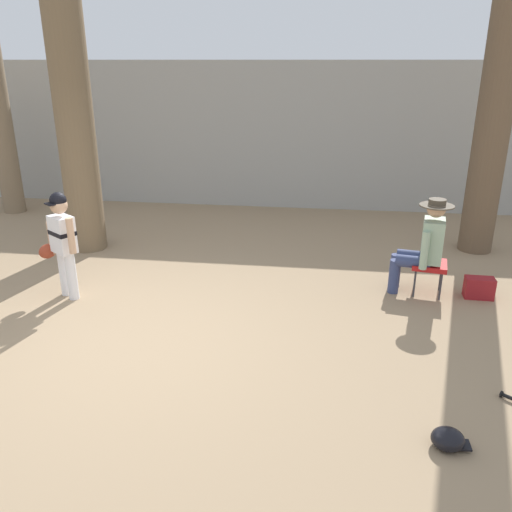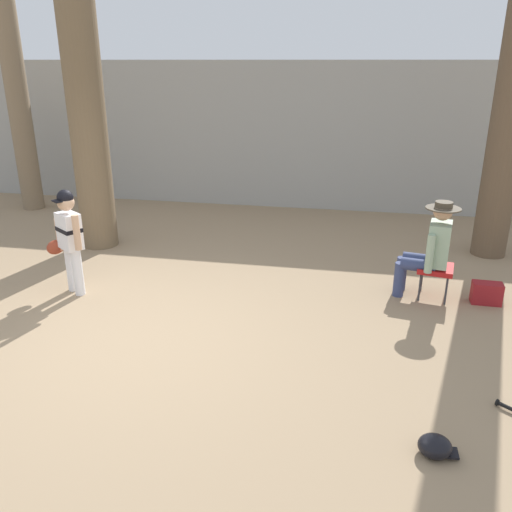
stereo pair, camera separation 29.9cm
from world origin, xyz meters
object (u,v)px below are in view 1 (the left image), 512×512
tree_behind_spectator (498,91)px  batting_helmet_black (448,439)px  folding_stool (429,266)px  handbag_beside_stool (479,288)px  seated_spectator (424,244)px  tree_near_player (70,82)px  young_ballplayer (62,239)px

tree_behind_spectator → batting_helmet_black: 5.28m
tree_behind_spectator → folding_stool: tree_behind_spectator is taller
handbag_beside_stool → seated_spectator: bearing=174.7°
folding_stool → handbag_beside_stool: (0.60, -0.05, -0.23)m
seated_spectator → handbag_beside_stool: seated_spectator is taller
batting_helmet_black → seated_spectator: bearing=85.9°
tree_near_player → handbag_beside_stool: (5.48, -1.09, -2.30)m
tree_near_player → seated_spectator: bearing=-12.1°
handbag_beside_stool → batting_helmet_black: (-0.90, -2.79, -0.06)m
tree_behind_spectator → handbag_beside_stool: (-0.39, -1.81, -2.18)m
seated_spectator → batting_helmet_black: seated_spectator is taller
batting_helmet_black → folding_stool: bearing=83.9°
tree_behind_spectator → young_ballplayer: bearing=-155.4°
young_ballplayer → seated_spectator: (4.26, 0.71, -0.10)m
tree_near_player → folding_stool: bearing=-12.1°
folding_stool → handbag_beside_stool: folding_stool is taller
handbag_beside_stool → young_ballplayer: bearing=-172.6°
tree_behind_spectator → folding_stool: size_ratio=11.64×
tree_behind_spectator → folding_stool: (-0.99, -1.76, -1.95)m
tree_near_player → handbag_beside_stool: 6.04m
folding_stool → batting_helmet_black: size_ratio=1.59×
batting_helmet_black → tree_near_player: bearing=139.7°
tree_near_player → handbag_beside_stool: size_ratio=16.78×
tree_behind_spectator → seated_spectator: tree_behind_spectator is taller
tree_near_player → young_ballplayer: size_ratio=4.37×
folding_stool → batting_helmet_black: bearing=-96.1°
tree_near_player → folding_stool: size_ratio=12.28×
young_ballplayer → batting_helmet_black: bearing=-28.0°
tree_behind_spectator → handbag_beside_stool: 2.86m
young_ballplayer → batting_helmet_black: size_ratio=4.48×
seated_spectator → handbag_beside_stool: (0.70, -0.07, -0.51)m
tree_near_player → seated_spectator: (4.78, -1.03, -1.79)m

